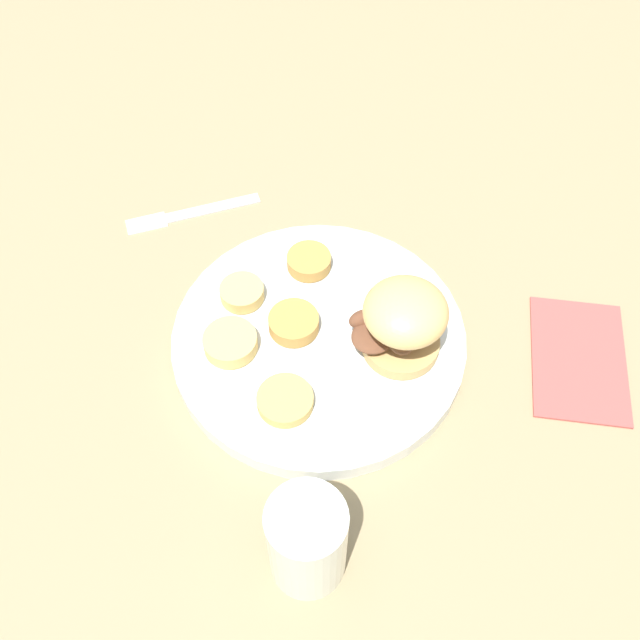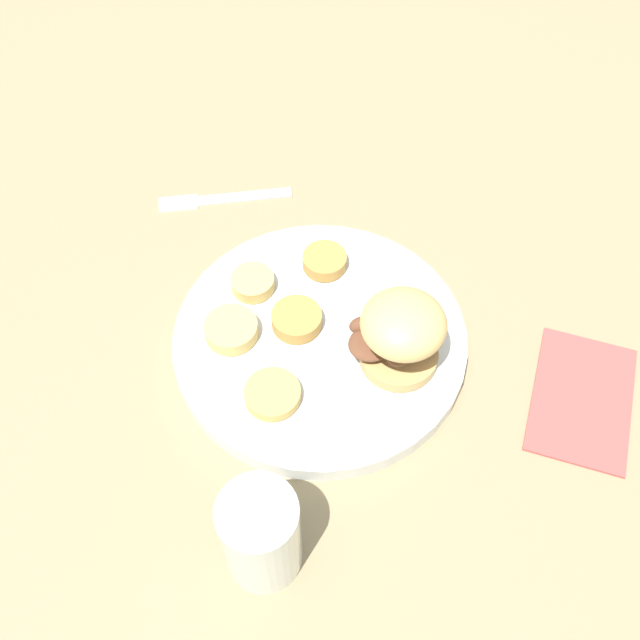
{
  "view_description": "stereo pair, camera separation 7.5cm",
  "coord_description": "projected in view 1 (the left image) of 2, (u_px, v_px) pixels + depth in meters",
  "views": [
    {
      "loc": [
        0.43,
        -0.0,
        0.66
      ],
      "look_at": [
        0.0,
        0.0,
        0.05
      ],
      "focal_mm": 42.0,
      "sensor_mm": 36.0,
      "label": 1
    },
    {
      "loc": [
        0.43,
        0.07,
        0.66
      ],
      "look_at": [
        0.0,
        0.0,
        0.05
      ],
      "focal_mm": 42.0,
      "sensor_mm": 36.0,
      "label": 2
    }
  ],
  "objects": [
    {
      "name": "potato_round_4",
      "position": [
        310.0,
        261.0,
        0.82
      ],
      "size": [
        0.05,
        0.05,
        0.02
      ],
      "primitive_type": "cylinder",
      "color": "#BC8942",
      "rests_on": "dinner_plate"
    },
    {
      "name": "potato_round_1",
      "position": [
        286.0,
        400.0,
        0.72
      ],
      "size": [
        0.06,
        0.06,
        0.01
      ],
      "primitive_type": "cylinder",
      "color": "tan",
      "rests_on": "dinner_plate"
    },
    {
      "name": "sandwich",
      "position": [
        403.0,
        321.0,
        0.73
      ],
      "size": [
        0.09,
        0.1,
        0.09
      ],
      "color": "tan",
      "rests_on": "dinner_plate"
    },
    {
      "name": "drinking_glass",
      "position": [
        309.0,
        542.0,
        0.62
      ],
      "size": [
        0.07,
        0.07,
        0.11
      ],
      "color": "silver",
      "rests_on": "ground_plane"
    },
    {
      "name": "ground_plane",
      "position": [
        320.0,
        346.0,
        0.79
      ],
      "size": [
        4.0,
        4.0,
        0.0
      ],
      "primitive_type": "plane",
      "color": "#937F5B"
    },
    {
      "name": "potato_round_0",
      "position": [
        243.0,
        293.0,
        0.79
      ],
      "size": [
        0.05,
        0.05,
        0.02
      ],
      "primitive_type": "cylinder",
      "color": "#DBB766",
      "rests_on": "dinner_plate"
    },
    {
      "name": "dinner_plate",
      "position": [
        320.0,
        339.0,
        0.78
      ],
      "size": [
        0.31,
        0.31,
        0.02
      ],
      "color": "silver",
      "rests_on": "ground_plane"
    },
    {
      "name": "potato_round_2",
      "position": [
        295.0,
        323.0,
        0.77
      ],
      "size": [
        0.05,
        0.05,
        0.02
      ],
      "primitive_type": "cylinder",
      "color": "#BC8942",
      "rests_on": "dinner_plate"
    },
    {
      "name": "napkin",
      "position": [
        580.0,
        358.0,
        0.78
      ],
      "size": [
        0.16,
        0.12,
        0.01
      ],
      "primitive_type": "cube",
      "rotation": [
        0.0,
        0.0,
        6.14
      ],
      "color": "#B24C47",
      "rests_on": "ground_plane"
    },
    {
      "name": "fork",
      "position": [
        192.0,
        213.0,
        0.9
      ],
      "size": [
        0.07,
        0.16,
        0.0
      ],
      "color": "silver",
      "rests_on": "ground_plane"
    },
    {
      "name": "potato_round_3",
      "position": [
        232.0,
        342.0,
        0.76
      ],
      "size": [
        0.06,
        0.06,
        0.02
      ],
      "primitive_type": "cylinder",
      "color": "#DBB766",
      "rests_on": "dinner_plate"
    }
  ]
}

